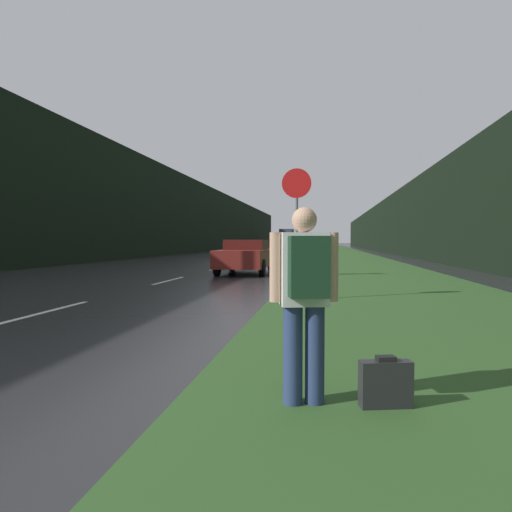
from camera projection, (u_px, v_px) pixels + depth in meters
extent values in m
cube|color=#2D5123|center=(344.00, 256.00, 41.25)|extent=(6.00, 240.00, 0.02)
cube|color=silver|center=(45.00, 312.00, 8.61)|extent=(0.12, 3.00, 0.01)
cube|color=silver|center=(169.00, 280.00, 15.53)|extent=(0.12, 3.00, 0.01)
cube|color=silver|center=(217.00, 268.00, 22.45)|extent=(0.12, 3.00, 0.01)
cube|color=silver|center=(242.00, 262.00, 29.37)|extent=(0.12, 3.00, 0.01)
cube|color=black|center=(194.00, 218.00, 53.53)|extent=(2.00, 140.00, 8.18)
cube|color=black|center=(396.00, 225.00, 50.14)|extent=(2.00, 140.00, 6.15)
cylinder|color=slate|center=(296.00, 250.00, 10.22)|extent=(0.07, 0.07, 2.31)
cylinder|color=#B71414|center=(297.00, 183.00, 10.17)|extent=(0.66, 0.02, 0.66)
cylinder|color=navy|center=(293.00, 356.00, 3.71)|extent=(0.16, 0.16, 0.82)
cylinder|color=navy|center=(315.00, 355.00, 3.73)|extent=(0.16, 0.16, 0.82)
cube|color=white|center=(304.00, 269.00, 3.69)|extent=(0.42, 0.30, 0.59)
sphere|color=tan|center=(304.00, 220.00, 3.68)|extent=(0.20, 0.20, 0.20)
cylinder|color=tan|center=(275.00, 267.00, 3.68)|extent=(0.09, 0.09, 0.56)
cylinder|color=tan|center=(333.00, 267.00, 3.71)|extent=(0.09, 0.09, 0.56)
cube|color=#193823|center=(309.00, 267.00, 3.50)|extent=(0.34, 0.24, 0.47)
cube|color=#232326|center=(386.00, 385.00, 3.64)|extent=(0.43, 0.22, 0.39)
cube|color=black|center=(386.00, 358.00, 3.64)|extent=(0.17, 0.12, 0.04)
cube|color=maroon|center=(246.00, 258.00, 18.95)|extent=(1.86, 4.72, 0.70)
cube|color=#40120F|center=(247.00, 245.00, 19.16)|extent=(1.58, 2.13, 0.41)
cylinder|color=black|center=(262.00, 268.00, 17.38)|extent=(0.20, 0.65, 0.65)
cylinder|color=black|center=(217.00, 267.00, 17.64)|extent=(0.20, 0.65, 0.65)
cylinder|color=black|center=(271.00, 264.00, 20.27)|extent=(0.20, 0.65, 0.65)
cylinder|color=black|center=(232.00, 264.00, 20.54)|extent=(0.20, 0.65, 0.65)
cube|color=#2D3856|center=(288.00, 249.00, 40.45)|extent=(1.74, 4.79, 0.66)
cube|color=#1B2134|center=(288.00, 242.00, 40.67)|extent=(1.48, 2.16, 0.53)
cylinder|color=black|center=(296.00, 253.00, 38.87)|extent=(0.20, 0.70, 0.70)
cylinder|color=black|center=(277.00, 253.00, 39.11)|extent=(0.20, 0.70, 0.70)
cylinder|color=black|center=(298.00, 252.00, 41.81)|extent=(0.20, 0.70, 0.70)
cylinder|color=black|center=(280.00, 252.00, 42.05)|extent=(0.20, 0.70, 0.70)
cube|color=black|center=(288.00, 240.00, 92.19)|extent=(2.31, 2.56, 2.41)
cube|color=#333842|center=(287.00, 238.00, 88.08)|extent=(2.43, 5.74, 3.21)
cylinder|color=black|center=(283.00, 245.00, 92.15)|extent=(0.28, 0.90, 0.90)
cylinder|color=black|center=(294.00, 245.00, 91.81)|extent=(0.28, 0.90, 0.90)
cylinder|color=black|center=(280.00, 246.00, 86.88)|extent=(0.28, 0.90, 0.90)
cylinder|color=black|center=(292.00, 246.00, 86.54)|extent=(0.28, 0.90, 0.90)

